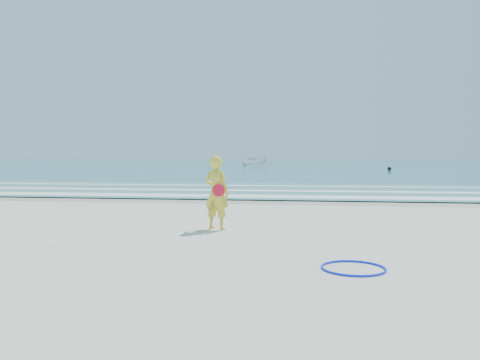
# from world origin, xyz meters

# --- Properties ---
(ground) EXTENTS (400.00, 400.00, 0.00)m
(ground) POSITION_xyz_m (0.00, 0.00, 0.00)
(ground) COLOR silver
(ground) RESTS_ON ground
(wet_sand) EXTENTS (400.00, 2.40, 0.00)m
(wet_sand) POSITION_xyz_m (0.00, 9.00, 0.00)
(wet_sand) COLOR #B2A893
(wet_sand) RESTS_ON ground
(ocean) EXTENTS (400.00, 190.00, 0.04)m
(ocean) POSITION_xyz_m (0.00, 105.00, 0.02)
(ocean) COLOR #19727F
(ocean) RESTS_ON ground
(shallow) EXTENTS (400.00, 10.00, 0.01)m
(shallow) POSITION_xyz_m (0.00, 14.00, 0.04)
(shallow) COLOR #59B7AD
(shallow) RESTS_ON ocean
(foam_near) EXTENTS (400.00, 1.40, 0.01)m
(foam_near) POSITION_xyz_m (0.00, 10.30, 0.05)
(foam_near) COLOR white
(foam_near) RESTS_ON shallow
(foam_mid) EXTENTS (400.00, 0.90, 0.01)m
(foam_mid) POSITION_xyz_m (0.00, 13.20, 0.05)
(foam_mid) COLOR white
(foam_mid) RESTS_ON shallow
(foam_far) EXTENTS (400.00, 0.60, 0.01)m
(foam_far) POSITION_xyz_m (0.00, 16.50, 0.05)
(foam_far) COLOR white
(foam_far) RESTS_ON shallow
(hoop) EXTENTS (1.10, 1.10, 0.03)m
(hoop) POSITION_xyz_m (2.13, -0.64, 0.02)
(hoop) COLOR #0E23FF
(hoop) RESTS_ON ground
(boat) EXTENTS (4.16, 1.89, 1.56)m
(boat) POSITION_xyz_m (-6.39, 66.02, 0.82)
(boat) COLOR white
(boat) RESTS_ON ocean
(buoy) EXTENTS (0.42, 0.42, 0.42)m
(buoy) POSITION_xyz_m (10.16, 42.58, 0.25)
(buoy) COLOR black
(buoy) RESTS_ON ocean
(woman) EXTENTS (0.68, 0.56, 1.59)m
(woman) POSITION_xyz_m (-0.43, 2.58, 0.80)
(woman) COLOR yellow
(woman) RESTS_ON ground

